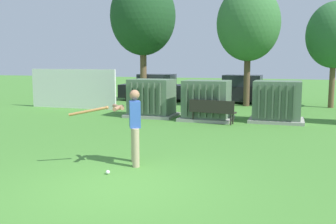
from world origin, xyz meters
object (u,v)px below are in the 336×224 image
transformer_mid_east (277,102)px  sports_ball (108,172)px  park_bench (212,110)px  batter (132,123)px  transformer_mid_west (207,101)px  parked_car_leftmost (155,88)px  transformer_west (152,98)px  parked_car_left_of_center (240,90)px

transformer_mid_east → sports_ball: (-3.10, -8.49, -0.74)m
park_bench → batter: 6.35m
transformer_mid_west → parked_car_leftmost: (-4.72, 6.78, -0.04)m
sports_ball → transformer_west: bearing=104.4°
transformer_mid_east → batter: 8.14m
sports_ball → parked_car_leftmost: bearing=106.4°
batter → sports_ball: bearing=-102.0°
sports_ball → parked_car_left_of_center: parked_car_left_of_center is taller
transformer_mid_east → batter: size_ratio=1.21×
transformer_mid_west → parked_car_left_of_center: same height
park_bench → transformer_mid_west: bearing=115.6°
park_bench → batter: batter is taller
batter → parked_car_leftmost: 14.66m
batter → parked_car_left_of_center: batter is taller
transformer_mid_west → sports_ball: size_ratio=23.33×
park_bench → parked_car_leftmost: bearing=123.9°
transformer_mid_west → batter: 7.15m
transformer_west → parked_car_leftmost: size_ratio=0.49×
parked_car_left_of_center → transformer_west: bearing=-114.0°
transformer_west → parked_car_leftmost: bearing=108.9°
transformer_mid_west → parked_car_left_of_center: (0.47, 6.90, -0.04)m
transformer_mid_west → sports_ball: bearing=-92.6°
batter → transformer_west: bearing=107.4°
park_bench → sports_ball: park_bench is taller
batter → sports_ball: (-0.19, -0.90, -0.93)m
transformer_west → sports_ball: size_ratio=23.33×
transformer_mid_west → transformer_mid_east: size_ratio=1.00×
transformer_west → parked_car_left_of_center: same height
transformer_mid_east → parked_car_leftmost: bearing=139.7°
transformer_west → batter: bearing=-72.6°
sports_ball → parked_car_leftmost: 15.47m
transformer_mid_west → parked_car_left_of_center: size_ratio=0.50×
transformer_mid_east → parked_car_left_of_center: same height
transformer_west → parked_car_leftmost: 6.90m
parked_car_left_of_center → park_bench: bearing=-90.5°
transformer_west → park_bench: transformer_west is taller
transformer_west → park_bench: 3.09m
park_bench → sports_ball: size_ratio=20.41×
park_bench → batter: size_ratio=1.06×
transformer_mid_east → parked_car_left_of_center: 6.84m
transformer_mid_east → batter: (-2.91, -7.59, 0.19)m
transformer_mid_west → transformer_mid_east: bearing=9.3°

